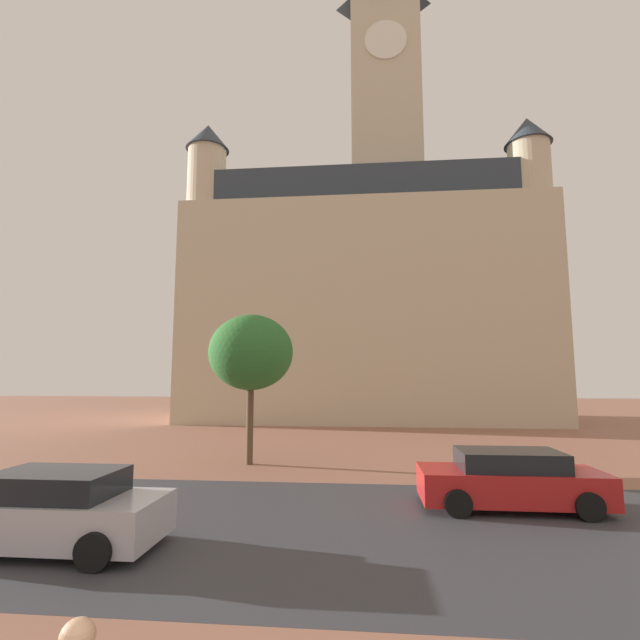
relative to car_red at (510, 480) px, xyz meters
The scene contains 6 objects.
ground_plane 4.75m from the car_red, behind, with size 120.00×120.00×0.00m, color #93604C.
street_asphalt_strip 5.04m from the car_red, 158.89° to the right, with size 120.00×8.17×0.00m, color #38383D.
landmark_building 25.57m from the car_red, 97.81° to the left, with size 26.34×11.24×37.13m.
car_red is the anchor object (origin of this frame).
car_silver 10.18m from the car_red, 159.31° to the right, with size 4.11×1.96×1.44m.
tree_curb_far 9.98m from the car_red, 147.38° to the left, with size 3.20×3.20×5.60m.
Camera 1 is at (1.05, -1.63, 3.26)m, focal length 25.88 mm.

